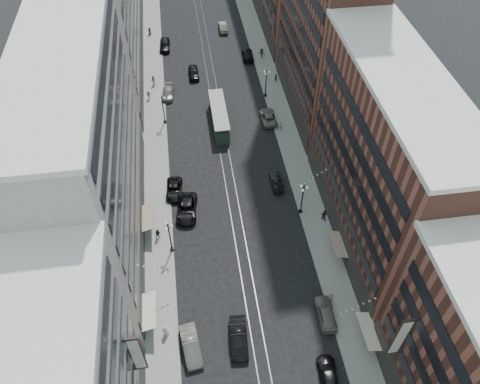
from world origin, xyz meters
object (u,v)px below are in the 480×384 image
car_3 (328,375)px  car_13 (194,73)px  car_7 (174,189)px  car_1 (191,346)px  car_12 (248,55)px  car_9 (165,45)px  pedestrian_9 (262,53)px  car_11 (268,117)px  car_14 (223,27)px  lamppost_sw_far (170,236)px  pedestrian_5 (150,215)px  pedestrian_4 (331,298)px  streetcar (219,117)px  car_2 (187,209)px  pedestrian_2 (158,234)px  pedestrian_6 (149,95)px  lamppost_se_far (302,198)px  car_4 (326,313)px  car_5 (239,338)px  pedestrian_8 (280,125)px  pedestrian_extra_1 (276,78)px  lamppost_sw_mid (163,108)px  car_8 (168,93)px  pedestrian_7 (324,215)px  pedestrian_extra_2 (153,80)px  car_10 (276,182)px  lamppost_se_mid (266,82)px  pedestrian_1 (165,331)px

car_3 → car_13: bearing=-75.2°
car_7 → car_3: bearing=-57.9°
car_1 → car_12: bearing=67.8°
car_9 → pedestrian_9: pedestrian_9 is taller
car_11 → car_14: car_14 is taller
lamppost_sw_far → car_11: bearing=55.0°
car_11 → car_14: bearing=-83.2°
pedestrian_5 → car_9: bearing=108.0°
car_1 → pedestrian_4: size_ratio=2.83×
streetcar → pedestrian_4: 37.29m
car_2 → pedestrian_2: (-4.11, -4.06, 0.15)m
car_11 → pedestrian_6: (-20.21, 8.95, 0.26)m
car_7 → pedestrian_6: (-3.41, 23.67, 0.32)m
car_3 → car_7: size_ratio=0.98×
lamppost_se_far → pedestrian_6: bearing=124.9°
car_4 → car_5: bearing=10.2°
lamppost_se_far → car_11: lamppost_se_far is taller
pedestrian_8 → pedestrian_extra_1: 14.15m
lamppost_sw_mid → pedestrian_9: size_ratio=2.88×
car_3 → pedestrian_4: 9.20m
car_8 → pedestrian_7: size_ratio=2.65×
car_9 → pedestrian_extra_2: size_ratio=2.67×
car_10 → pedestrian_extra_1: size_ratio=2.69×
streetcar → pedestrian_4: bearing=-75.2°
pedestrian_4 → car_9: bearing=21.6°
pedestrian_4 → car_12: size_ratio=0.36×
lamppost_sw_mid → car_10: size_ratio=1.29×
streetcar → car_9: size_ratio=2.20×
car_9 → pedestrian_7: 53.15m
pedestrian_5 → pedestrian_extra_1: pedestrian_extra_1 is taller
car_4 → car_5: size_ratio=0.93×
lamppost_se_mid → pedestrian_7: bearing=-84.4°
car_1 → car_10: size_ratio=1.23×
pedestrian_extra_2 → pedestrian_8: bearing=137.9°
pedestrian_7 → pedestrian_extra_2: (-23.03, 36.18, 0.04)m
pedestrian_9 → pedestrian_extra_1: (1.22, -8.76, -0.16)m
pedestrian_6 → pedestrian_5: bearing=101.7°
streetcar → pedestrian_1: bearing=-105.6°
car_2 → car_9: 45.04m
car_1 → car_14: car_1 is taller
lamppost_se_far → car_14: (-4.80, 53.14, -2.31)m
lamppost_se_far → pedestrian_9: 41.01m
car_3 → pedestrian_5: (-18.75, 25.22, 0.20)m
lamppost_se_far → pedestrian_4: size_ratio=2.96×
car_4 → lamppost_se_far: bearing=-91.1°
pedestrian_extra_2 → car_3: bearing=102.9°
pedestrian_extra_2 → car_12: bearing=-164.1°
car_2 → pedestrian_9: pedestrian_9 is taller
lamppost_sw_mid → car_13: size_ratio=1.17×
lamppost_se_far → car_4: 16.45m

